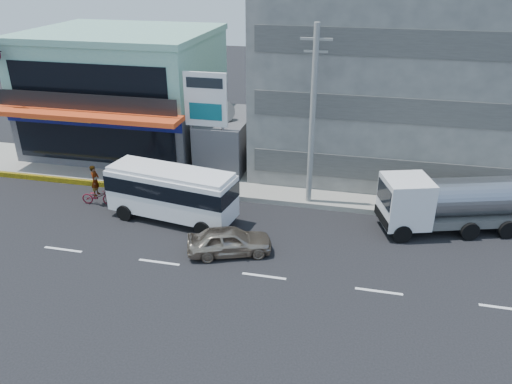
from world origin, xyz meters
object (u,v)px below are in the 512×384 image
shop_building (127,94)px  minibus (171,190)px  utility_pole_near (312,118)px  satellite_dish (223,120)px  billboard (206,106)px  tanker_truck (449,202)px  concrete_building (392,59)px  sedan (230,241)px  motorcycle_rider (97,192)px

shop_building → minibus: 12.34m
utility_pole_near → minibus: 8.37m
satellite_dish → utility_pole_near: size_ratio=0.15×
shop_building → billboard: (7.50, -4.75, 0.93)m
shop_building → minibus: shop_building is taller
tanker_truck → shop_building: bearing=160.0°
concrete_building → minibus: bearing=-135.0°
concrete_building → tanker_truck: size_ratio=2.05×
concrete_building → sedan: 16.47m
motorcycle_rider → sedan: bearing=-20.9°
shop_building → billboard: size_ratio=1.80×
utility_pole_near → motorcycle_rider: bearing=-167.8°
utility_pole_near → motorcycle_rider: (-11.77, -2.54, -4.37)m
shop_building → concrete_building: size_ratio=0.77×
utility_pole_near → tanker_truck: bearing=-9.2°
billboard → utility_pole_near: 6.75m
satellite_dish → utility_pole_near: (6.00, -3.60, 1.57)m
satellite_dish → sedan: satellite_dish is taller
billboard → minibus: 6.02m
shop_building → minibus: size_ratio=1.73×
satellite_dish → minibus: bearing=-97.4°
minibus → tanker_truck: 14.34m
utility_pole_near → sedan: utility_pole_near is taller
sedan → utility_pole_near: bearing=-46.9°
billboard → sedan: bearing=-65.6°
shop_building → motorcycle_rider: bearing=-76.2°
shop_building → concrete_building: (18.00, 1.05, 3.00)m
billboard → tanker_truck: 14.50m
satellite_dish → billboard: billboard is taller
sedan → satellite_dish: bearing=-2.4°
minibus → motorcycle_rider: size_ratio=3.02×
sedan → billboard: bearing=4.5°
motorcycle_rider → satellite_dish: bearing=46.8°
shop_building → motorcycle_rider: shop_building is taller
motorcycle_rider → minibus: bearing=-8.6°
shop_building → billboard: bearing=-32.3°
satellite_dish → sedan: bearing=-72.5°
shop_building → tanker_truck: size_ratio=1.59×
minibus → sedan: 4.81m
satellite_dish → tanker_truck: satellite_dish is taller
utility_pole_near → billboard: bearing=164.5°
billboard → tanker_truck: size_ratio=0.89×
tanker_truck → motorcycle_rider: 19.12m
shop_building → minibus: (7.11, -9.82, -2.27)m
billboard → satellite_dish: bearing=74.5°
billboard → minibus: billboard is taller
utility_pole_near → shop_building: bearing=154.9°
satellite_dish → tanker_truck: size_ratio=0.19×
motorcycle_rider → billboard: bearing=39.5°
concrete_building → utility_pole_near: size_ratio=1.60×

